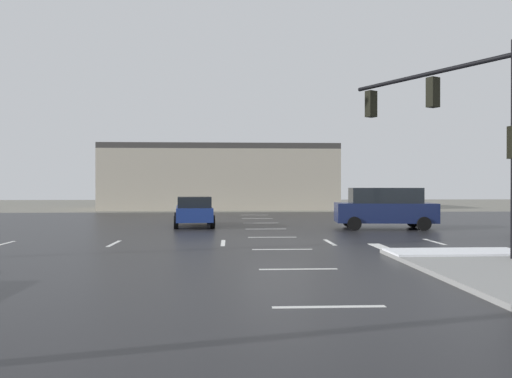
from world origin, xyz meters
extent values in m
plane|color=slate|center=(0.00, 0.00, 0.00)|extent=(120.00, 120.00, 0.00)
cube|color=#232326|center=(0.00, 0.00, 0.01)|extent=(44.00, 44.00, 0.02)
cube|color=white|center=(5.00, -4.00, 0.17)|extent=(4.00, 1.60, 0.06)
cube|color=silver|center=(0.00, -10.00, 0.02)|extent=(2.00, 0.15, 0.01)
cube|color=silver|center=(0.00, -6.00, 0.02)|extent=(2.00, 0.15, 0.01)
cube|color=silver|center=(0.00, -2.00, 0.02)|extent=(2.00, 0.15, 0.01)
cube|color=silver|center=(0.00, 2.00, 0.02)|extent=(2.00, 0.15, 0.01)
cube|color=silver|center=(0.00, 6.00, 0.02)|extent=(2.00, 0.15, 0.01)
cube|color=silver|center=(0.00, 10.00, 0.02)|extent=(2.00, 0.15, 0.01)
cube|color=silver|center=(0.00, 14.00, 0.02)|extent=(2.00, 0.15, 0.01)
cube|color=silver|center=(0.00, 18.00, 0.02)|extent=(2.00, 0.15, 0.01)
cube|color=silver|center=(-10.00, 0.00, 0.02)|extent=(0.15, 2.00, 0.01)
cube|color=silver|center=(-6.00, 0.00, 0.02)|extent=(0.15, 2.00, 0.01)
cube|color=silver|center=(-2.00, 0.00, 0.02)|extent=(0.15, 2.00, 0.01)
cube|color=silver|center=(2.00, 0.00, 0.02)|extent=(0.15, 2.00, 0.01)
cube|color=silver|center=(6.00, 0.00, 0.02)|extent=(0.15, 2.00, 0.01)
cube|color=silver|center=(3.50, -4.00, 0.02)|extent=(0.45, 7.00, 0.01)
cylinder|color=black|center=(4.60, -2.64, 5.76)|extent=(3.10, 5.32, 0.14)
cube|color=black|center=(4.75, -2.90, 5.13)|extent=(0.45, 0.42, 0.95)
sphere|color=#19D833|center=(4.67, -2.76, 5.42)|extent=(0.20, 0.20, 0.20)
cube|color=black|center=(3.41, -0.54, 5.13)|extent=(0.45, 0.42, 0.95)
sphere|color=#19D833|center=(3.33, -0.40, 5.42)|extent=(0.20, 0.20, 0.20)
cube|color=#BCB29E|center=(-2.66, 28.73, 2.69)|extent=(21.10, 8.00, 5.39)
cube|color=#3F3D3A|center=(-2.66, 28.73, 5.64)|extent=(21.10, 8.00, 0.50)
cube|color=navy|center=(-3.67, 7.92, 0.70)|extent=(2.24, 4.66, 0.70)
cube|color=black|center=(-3.60, 7.24, 1.33)|extent=(1.89, 2.63, 0.55)
cylinder|color=black|center=(-4.72, 9.35, 0.35)|extent=(0.28, 0.68, 0.66)
cylinder|color=black|center=(-2.93, 9.53, 0.35)|extent=(0.28, 0.68, 0.66)
cylinder|color=black|center=(-4.41, 6.30, 0.35)|extent=(0.28, 0.68, 0.66)
cylinder|color=black|center=(-2.62, 6.48, 0.35)|extent=(0.28, 0.68, 0.66)
sphere|color=white|center=(-4.46, 10.05, 0.70)|extent=(0.18, 0.18, 0.18)
sphere|color=white|center=(-3.32, 10.16, 0.70)|extent=(0.18, 0.18, 0.18)
cube|color=#141E47|center=(5.89, 5.80, 0.82)|extent=(4.97, 2.43, 0.95)
cube|color=black|center=(5.89, 5.80, 1.67)|extent=(3.52, 2.12, 0.75)
cylinder|color=black|center=(7.61, 6.60, 0.35)|extent=(0.68, 0.29, 0.66)
cylinder|color=black|center=(7.42, 4.66, 0.35)|extent=(0.68, 0.29, 0.66)
cylinder|color=black|center=(4.37, 6.93, 0.35)|extent=(0.68, 0.29, 0.66)
cylinder|color=black|center=(4.17, 4.99, 0.35)|extent=(0.68, 0.29, 0.66)
sphere|color=white|center=(8.29, 6.18, 0.82)|extent=(0.18, 0.18, 0.18)
sphere|color=white|center=(8.16, 4.94, 0.82)|extent=(0.18, 0.18, 0.18)
camera|label=1|loc=(-1.72, -18.71, 2.14)|focal=35.38mm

